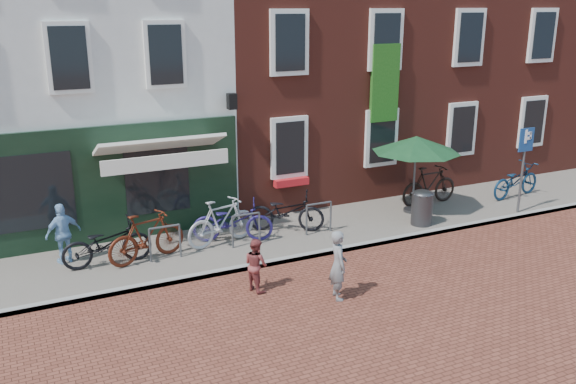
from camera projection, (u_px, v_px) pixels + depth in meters
name	position (u px, v px, depth m)	size (l,w,h in m)	color
ground	(324.00, 256.00, 14.68)	(80.00, 80.00, 0.00)	brown
sidewalk	(330.00, 228.00, 16.37)	(24.00, 3.00, 0.10)	slate
building_stucco	(52.00, 51.00, 17.36)	(8.00, 8.00, 9.00)	silver
building_brick_mid	(277.00, 29.00, 20.09)	(6.00, 8.00, 10.00)	maroon
building_brick_right	(426.00, 26.00, 22.56)	(6.00, 8.00, 10.00)	maroon
filler_right	(553.00, 36.00, 25.37)	(7.00, 8.00, 9.00)	maroon
litter_bin	(422.00, 205.00, 16.38)	(0.56, 0.56, 1.03)	#373639
parking_sign	(524.00, 155.00, 17.01)	(0.50, 0.08, 2.43)	#4C4C4F
parasol	(416.00, 141.00, 16.96)	(2.45, 2.45, 2.29)	#4C4C4F
woman	(338.00, 265.00, 12.39)	(0.53, 0.35, 1.46)	slate
boy	(256.00, 265.00, 12.80)	(0.55, 0.43, 1.14)	brown
cafe_person	(63.00, 233.00, 13.89)	(0.82, 0.34, 1.41)	#85AFD9
bicycle_0	(107.00, 243.00, 13.81)	(0.69, 1.98, 1.04)	black
bicycle_1	(147.00, 237.00, 14.03)	(0.54, 1.92, 1.16)	#4F1B0D
bicycle_2	(233.00, 221.00, 15.21)	(0.69, 1.98, 1.04)	#221856
bicycle_3	(221.00, 222.00, 15.01)	(0.54, 1.92, 1.16)	#B1B0B3
bicycle_4	(286.00, 212.00, 15.92)	(0.69, 1.98, 1.04)	black
bicycle_5	(429.00, 185.00, 18.03)	(0.54, 1.92, 1.16)	black
bicycle_6	(516.00, 180.00, 18.74)	(0.69, 1.98, 1.04)	#0D2946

